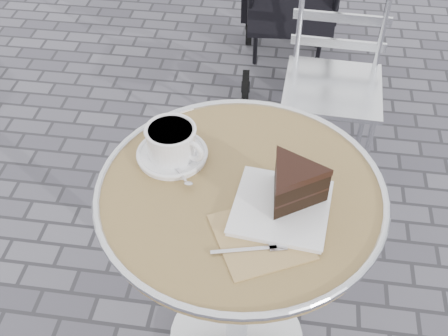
# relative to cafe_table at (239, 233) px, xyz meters

# --- Properties ---
(cafe_table) EXTENTS (0.72, 0.72, 0.74)m
(cafe_table) POSITION_rel_cafe_table_xyz_m (0.00, 0.00, 0.00)
(cafe_table) COLOR silver
(cafe_table) RESTS_ON ground
(cappuccino_set) EXTENTS (0.18, 0.20, 0.09)m
(cappuccino_set) POSITION_rel_cafe_table_xyz_m (-0.19, 0.09, 0.21)
(cappuccino_set) COLOR white
(cappuccino_set) RESTS_ON cafe_table
(cake_plate_set) EXTENTS (0.29, 0.34, 0.12)m
(cake_plate_set) POSITION_rel_cafe_table_xyz_m (0.12, -0.04, 0.22)
(cake_plate_set) COLOR tan
(cake_plate_set) RESTS_ON cafe_table
(bistro_chair) EXTENTS (0.39, 0.39, 0.83)m
(bistro_chair) POSITION_rel_cafe_table_xyz_m (0.26, 0.97, -0.05)
(bistro_chair) COLOR silver
(bistro_chair) RESTS_ON ground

